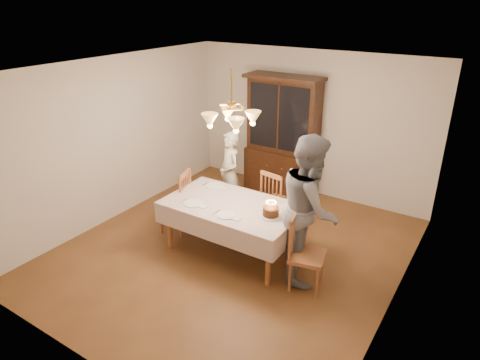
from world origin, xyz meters
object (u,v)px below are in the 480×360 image
Objects in this scene: elderly_woman at (230,174)px; dining_table at (232,209)px; chair_far_side at (278,203)px; china_hutch at (282,138)px; birthday_cake at (271,212)px.

dining_table is at bearing -20.85° from elderly_woman.
china_hutch is at bearing 115.73° from chair_far_side.
birthday_cake is at bearing -65.60° from china_hutch.
dining_table is at bearing -79.67° from china_hutch.
birthday_cake is (0.39, -0.94, 0.38)m from chair_far_side.
birthday_cake is at bearing -67.51° from chair_far_side.
china_hutch is 1.35m from elderly_woman.
birthday_cake reaches higher than dining_table.
elderly_woman is 1.66m from birthday_cake.
elderly_woman is 4.77× the size of birthday_cake.
china_hutch is 2.16× the size of chair_far_side.
birthday_cake is at bearing -3.52° from elderly_woman.
dining_table is 1.33× the size of elderly_woman.
china_hutch reaches higher than elderly_woman.
china_hutch is at bearing 110.62° from elderly_woman.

